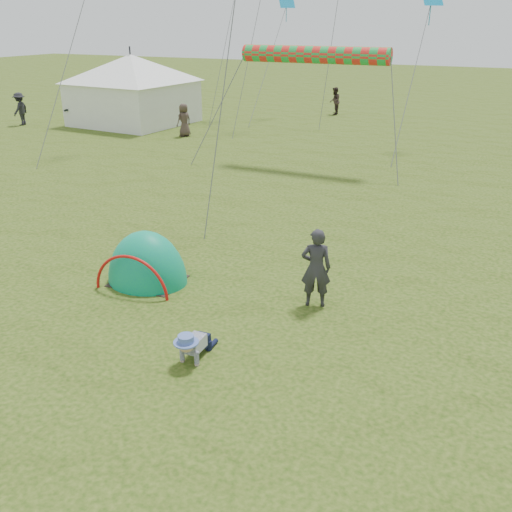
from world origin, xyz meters
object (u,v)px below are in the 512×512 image
at_px(popup_tent, 148,281).
at_px(standing_adult, 316,268).
at_px(crawling_toddler, 193,344).
at_px(event_marquee, 133,87).

relative_size(popup_tent, standing_adult, 1.42).
height_order(crawling_toddler, standing_adult, standing_adult).
distance_m(popup_tent, event_marquee, 21.46).
height_order(popup_tent, event_marquee, event_marquee).
bearing_deg(standing_adult, crawling_toddler, 46.79).
relative_size(crawling_toddler, popup_tent, 0.33).
bearing_deg(popup_tent, event_marquee, 122.79).
bearing_deg(popup_tent, standing_adult, 3.56).
distance_m(crawling_toddler, standing_adult, 3.11).
distance_m(crawling_toddler, popup_tent, 3.46).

